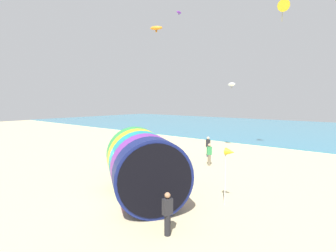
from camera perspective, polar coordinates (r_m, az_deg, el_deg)
The scene contains 11 objects.
ground_plane at distance 14.56m, azimuth -8.99°, elevation -14.54°, with size 120.00×120.00×0.00m, color #CCBA8C.
sea at distance 49.80m, azimuth 27.88°, elevation -0.77°, with size 120.00×40.00×0.10m, color teal.
giant_inflatable_tube at distance 13.63m, azimuth -5.46°, elevation -8.41°, with size 6.61×5.99×3.40m.
kite_handler at distance 10.17m, azimuth -0.12°, elevation -18.53°, with size 0.32×0.41×1.64m.
kite_orange_parafoil at distance 17.77m, azimuth -2.56°, elevation 20.54°, with size 0.86×0.69×0.44m.
kite_white_parafoil at distance 27.11m, azimuth 13.67°, elevation 8.79°, with size 1.21×0.96×0.62m.
kite_purple_parafoil at distance 31.64m, azimuth 2.39°, elevation 23.49°, with size 0.29×0.78×0.39m.
kite_yellow_delta at distance 26.89m, azimuth 23.68°, elevation 23.02°, with size 1.54×1.68×2.08m.
bystander_near_water at distance 20.50m, azimuth 8.97°, elevation -6.08°, with size 0.40×0.42×1.71m.
bystander_mid_beach at distance 23.51m, azimuth 8.71°, elevation -4.41°, with size 0.41×0.32×1.81m.
beach_flag at distance 12.71m, azimuth 13.24°, elevation -6.05°, with size 0.47×0.36×2.77m.
Camera 1 is at (10.38, -8.90, 4.99)m, focal length 28.00 mm.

